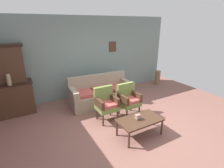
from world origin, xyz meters
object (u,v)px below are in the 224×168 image
armchair_near_cabinet (106,103)px  vase_on_cabinet (9,80)px  coffee_table (140,121)px  book_stack_on_table (138,117)px  floral_couch (101,94)px  armchair_row_middle (128,98)px  side_cabinet (12,99)px  floor_vase_by_wall (158,77)px

armchair_near_cabinet → vase_on_cabinet: bearing=147.0°
vase_on_cabinet → coffee_table: vase_on_cabinet is taller
coffee_table → vase_on_cabinet: bearing=136.2°
coffee_table → book_stack_on_table: book_stack_on_table is taller
floral_couch → armchair_row_middle: size_ratio=2.22×
side_cabinet → armchair_near_cabinet: (2.14, -1.56, 0.03)m
coffee_table → armchair_near_cabinet: bearing=109.4°
armchair_near_cabinet → armchair_row_middle: same height
floral_couch → side_cabinet: bearing=166.7°
vase_on_cabinet → armchair_near_cabinet: size_ratio=0.33×
side_cabinet → vase_on_cabinet: (0.03, -0.19, 0.61)m
vase_on_cabinet → armchair_row_middle: bearing=-27.5°
side_cabinet → floor_vase_by_wall: side_cabinet is taller
vase_on_cabinet → coffee_table: (2.46, -2.36, -0.70)m
armchair_near_cabinet → armchair_row_middle: 0.66m
book_stack_on_table → floor_vase_by_wall: 3.81m
floral_couch → coffee_table: size_ratio=2.00×
side_cabinet → armchair_near_cabinet: size_ratio=1.28×
floral_couch → armchair_row_middle: 1.11m
side_cabinet → floral_couch: side_cabinet is taller
armchair_near_cabinet → side_cabinet: bearing=143.9°
armchair_row_middle → book_stack_on_table: size_ratio=6.66×
floral_couch → book_stack_on_table: floral_couch is taller
armchair_near_cabinet → coffee_table: bearing=-70.6°
floral_couch → vase_on_cabinet: bearing=170.8°
vase_on_cabinet → floor_vase_by_wall: 5.40m
vase_on_cabinet → armchair_row_middle: 3.18m
book_stack_on_table → coffee_table: bearing=-27.5°
armchair_near_cabinet → floor_vase_by_wall: bearing=24.3°
armchair_row_middle → armchair_near_cabinet: bearing=173.8°
coffee_table → book_stack_on_table: 0.11m
armchair_row_middle → coffee_table: (-0.31, -0.91, -0.12)m
armchair_near_cabinet → armchair_row_middle: (0.66, -0.07, 0.00)m
floral_couch → book_stack_on_table: bearing=-90.8°
side_cabinet → armchair_near_cabinet: bearing=-36.1°
side_cabinet → coffee_table: bearing=-45.6°
floor_vase_by_wall → book_stack_on_table: bearing=-140.4°
side_cabinet → book_stack_on_table: (2.45, -2.52, 0.01)m
armchair_row_middle → coffee_table: armchair_row_middle is taller
vase_on_cabinet → book_stack_on_table: 3.41m
floral_couch → floor_vase_by_wall: size_ratio=3.45×
floral_couch → book_stack_on_table: (-0.03, -1.94, 0.15)m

